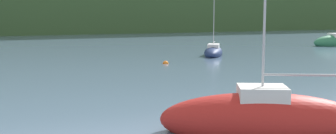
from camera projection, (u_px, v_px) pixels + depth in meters
name	position (u px, v px, depth m)	size (l,w,h in m)	color
sailboat_far_0	(213.00, 52.00, 44.10)	(5.01, 6.17, 6.76)	navy
sailboat_near_6	(262.00, 119.00, 15.26)	(7.69, 5.43, 11.08)	red
mooring_buoy_far	(166.00, 64.00, 36.71)	(0.52, 0.52, 0.52)	orange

